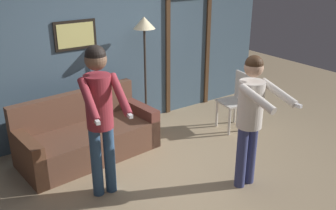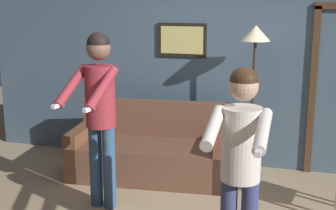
{
  "view_description": "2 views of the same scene",
  "coord_description": "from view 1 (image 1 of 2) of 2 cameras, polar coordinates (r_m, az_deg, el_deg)",
  "views": [
    {
      "loc": [
        -2.45,
        -3.29,
        2.67
      ],
      "look_at": [
        -0.22,
        -0.09,
        1.11
      ],
      "focal_mm": 40.0,
      "sensor_mm": 36.0,
      "label": 1
    },
    {
      "loc": [
        1.02,
        -3.88,
        2.15
      ],
      "look_at": [
        -0.08,
        -0.08,
        1.22
      ],
      "focal_mm": 50.0,
      "sensor_mm": 36.0,
      "label": 2
    }
  ],
  "objects": [
    {
      "name": "couch",
      "position": [
        5.44,
        -12.17,
        -4.84
      ],
      "size": [
        1.97,
        1.02,
        0.87
      ],
      "color": "brown",
      "rests_on": "ground_plane"
    },
    {
      "name": "person_standing_right",
      "position": [
        4.44,
        12.58,
        -0.88
      ],
      "size": [
        0.43,
        0.7,
        1.65
      ],
      "color": "navy",
      "rests_on": "ground_plane"
    },
    {
      "name": "torchiere_lamp",
      "position": [
        5.79,
        -3.61,
        10.37
      ],
      "size": [
        0.34,
        0.34,
        1.83
      ],
      "color": "#332D28",
      "rests_on": "ground_plane"
    },
    {
      "name": "person_standing_left",
      "position": [
        4.19,
        -10.37,
        -0.44
      ],
      "size": [
        0.49,
        0.71,
        1.81
      ],
      "color": "#2F4D70",
      "rests_on": "ground_plane"
    },
    {
      "name": "ground_plane",
      "position": [
        4.89,
        1.56,
        -11.29
      ],
      "size": [
        12.0,
        12.0,
        0.0
      ],
      "primitive_type": "plane",
      "color": "tan"
    },
    {
      "name": "back_wall_assembly",
      "position": [
        5.95,
        -9.48,
        8.2
      ],
      "size": [
        6.4,
        0.1,
        2.6
      ],
      "color": "#435A6D",
      "rests_on": "ground_plane"
    },
    {
      "name": "dining_chair_distant",
      "position": [
        6.17,
        10.58,
        1.09
      ],
      "size": [
        0.48,
        0.48,
        0.93
      ],
      "color": "silver",
      "rests_on": "ground_plane"
    }
  ]
}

